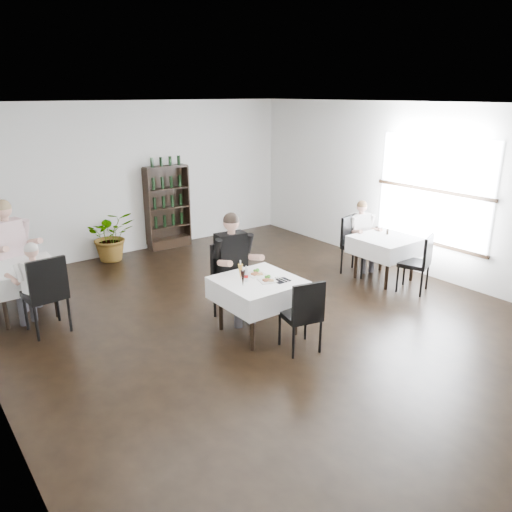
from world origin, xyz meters
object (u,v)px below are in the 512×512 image
(wine_shelf, at_px, (168,208))
(main_table, at_px, (258,290))
(diner_main, at_px, (234,259))
(potted_tree, at_px, (111,236))

(wine_shelf, bearing_deg, main_table, -101.78)
(wine_shelf, distance_m, main_table, 4.41)
(wine_shelf, xyz_separation_m, diner_main, (-0.88, -3.74, 0.06))
(main_table, distance_m, potted_tree, 4.22)
(wine_shelf, height_order, main_table, wine_shelf)
(main_table, xyz_separation_m, potted_tree, (-0.40, 4.20, -0.13))
(main_table, relative_size, potted_tree, 1.04)
(potted_tree, distance_m, diner_main, 3.67)
(diner_main, bearing_deg, wine_shelf, 76.70)
(main_table, bearing_deg, potted_tree, 95.48)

